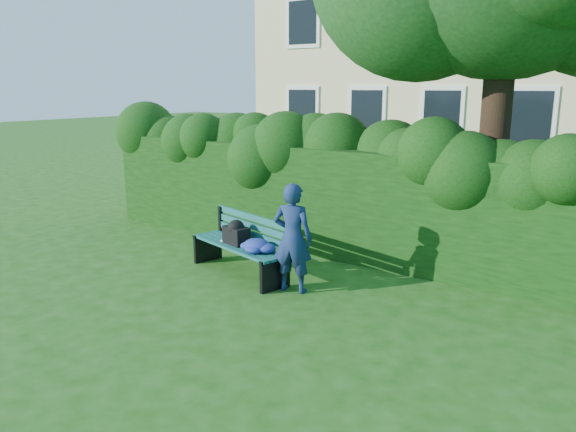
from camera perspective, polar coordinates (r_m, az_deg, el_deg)
The scene contains 4 objects.
ground at distance 7.98m, azimuth -2.50°, elevation -7.47°, with size 80.00×80.00×0.00m, color #1B4C0F.
hedge at distance 9.50m, azimuth 5.56°, elevation 1.49°, with size 10.00×1.00×1.80m.
park_bench at distance 8.42m, azimuth -4.41°, elevation -2.78°, with size 1.94×1.02×0.89m.
man_reading at distance 7.68m, azimuth 0.47°, elevation -2.25°, with size 0.56×0.37×1.53m, color navy.
Camera 1 is at (4.57, -5.91, 2.80)m, focal length 35.00 mm.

